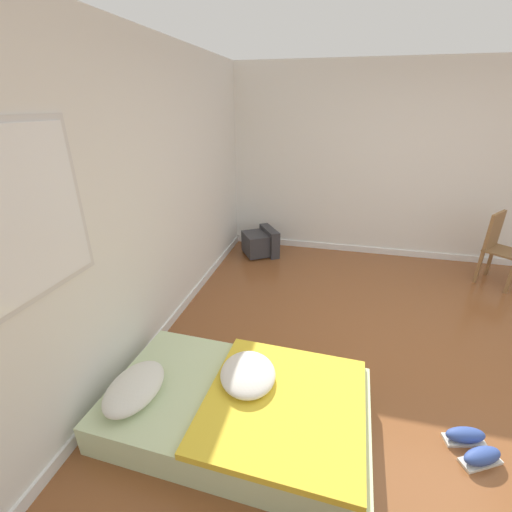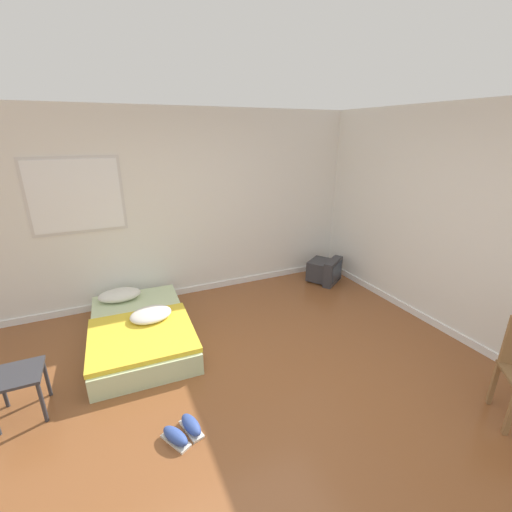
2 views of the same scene
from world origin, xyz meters
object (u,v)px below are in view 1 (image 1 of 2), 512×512
mattress_bed (237,406)px  sneaker_pair (473,446)px  crt_tv (261,243)px  wooden_chair (499,244)px

mattress_bed → sneaker_pair: (0.13, -1.55, -0.10)m
mattress_bed → crt_tv: crt_tv is taller
mattress_bed → wooden_chair: bearing=-42.0°
wooden_chair → crt_tv: bearing=87.2°
crt_tv → sneaker_pair: crt_tv is taller
crt_tv → wooden_chair: size_ratio=0.71×
mattress_bed → wooden_chair: 3.75m
crt_tv → mattress_bed: bearing=-170.4°
mattress_bed → wooden_chair: size_ratio=2.05×
crt_tv → sneaker_pair: bearing=-143.8°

